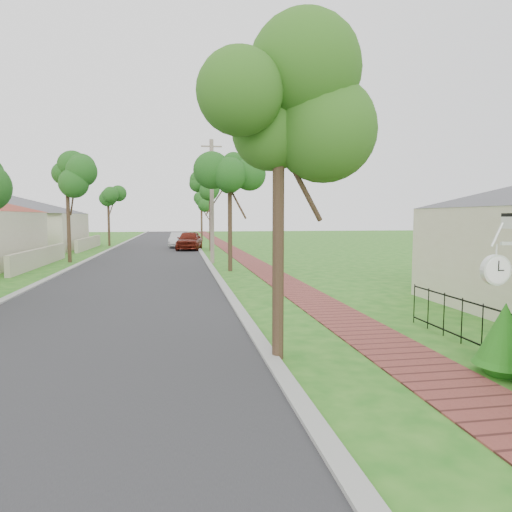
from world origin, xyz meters
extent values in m
plane|color=#216A19|center=(0.00, 0.00, 0.00)|extent=(160.00, 160.00, 0.00)
cube|color=#28282B|center=(-3.00, 20.00, 0.00)|extent=(7.00, 120.00, 0.02)
cube|color=#9E9E99|center=(0.65, 20.00, 0.00)|extent=(0.30, 120.00, 0.10)
cube|color=#9E9E99|center=(-6.65, 20.00, 0.00)|extent=(0.30, 120.00, 0.10)
cube|color=brown|center=(3.25, 20.00, 0.00)|extent=(1.50, 120.00, 0.03)
cylinder|color=black|center=(4.90, 0.67, 0.50)|extent=(0.02, 0.02, 1.00)
cylinder|color=black|center=(4.90, 1.33, 0.50)|extent=(0.02, 0.02, 1.00)
cylinder|color=black|center=(4.90, 2.00, 0.50)|extent=(0.02, 0.02, 1.00)
cylinder|color=black|center=(4.90, 2.67, 0.50)|extent=(0.02, 0.02, 1.00)
cylinder|color=black|center=(4.90, 3.33, 0.50)|extent=(0.02, 0.02, 1.00)
cylinder|color=black|center=(4.90, 4.00, 0.50)|extent=(0.02, 0.02, 1.00)
cylinder|color=#382619|center=(1.50, 16.00, 2.27)|extent=(0.22, 0.22, 4.55)
sphere|color=#124513|center=(1.50, 16.00, 4.68)|extent=(1.70, 1.70, 1.70)
cylinder|color=#382619|center=(1.50, 30.00, 2.45)|extent=(0.22, 0.22, 4.90)
sphere|color=#124513|center=(1.50, 30.00, 5.04)|extent=(1.70, 1.70, 1.70)
cylinder|color=#382619|center=(1.50, 44.00, 2.10)|extent=(0.22, 0.22, 4.20)
sphere|color=#124513|center=(1.50, 44.00, 4.32)|extent=(1.70, 1.70, 1.70)
cylinder|color=#382619|center=(-7.50, 22.00, 2.45)|extent=(0.22, 0.22, 4.90)
sphere|color=#124513|center=(-7.50, 22.00, 5.04)|extent=(1.70, 1.70, 1.70)
cylinder|color=#382619|center=(-7.50, 38.00, 2.27)|extent=(0.22, 0.22, 4.55)
sphere|color=#124513|center=(-7.50, 38.00, 4.68)|extent=(1.70, 1.70, 1.70)
sphere|color=#156C16|center=(4.45, 0.14, 0.27)|extent=(0.79, 0.79, 0.79)
cone|color=#156C16|center=(4.45, 0.14, 0.76)|extent=(0.89, 0.89, 0.99)
cube|color=#BFB299|center=(-8.60, 20.00, 0.50)|extent=(0.25, 10.00, 1.00)
cube|color=beige|center=(-15.00, 34.00, 1.50)|extent=(11.00, 10.00, 3.00)
pyramid|color=#4C4C51|center=(-15.00, 34.00, 3.80)|extent=(15.56, 15.56, 1.60)
cube|color=#BFB299|center=(-8.60, 34.00, 0.50)|extent=(0.25, 10.00, 1.00)
imported|color=#5F180E|center=(-0.16, 31.39, 0.78)|extent=(2.51, 4.80, 1.56)
imported|color=silver|center=(-1.00, 34.52, 0.66)|extent=(1.88, 4.16, 1.32)
cylinder|color=#382619|center=(0.80, 1.67, 2.28)|extent=(0.22, 0.22, 4.56)
sphere|color=#366C1F|center=(0.80, 1.67, 4.69)|extent=(2.27, 2.27, 2.27)
cylinder|color=gray|center=(0.90, 20.00, 3.58)|extent=(0.24, 0.24, 7.17)
cube|color=gray|center=(0.90, 20.00, 6.77)|extent=(1.20, 0.08, 0.08)
cylinder|color=white|center=(3.65, -0.60, 2.14)|extent=(0.02, 0.02, 0.33)
cylinder|color=white|center=(3.65, -0.60, 1.92)|extent=(0.47, 0.10, 0.47)
cylinder|color=white|center=(3.65, -0.66, 1.92)|extent=(0.40, 0.01, 0.40)
cylinder|color=white|center=(3.65, -0.54, 1.92)|extent=(0.40, 0.01, 0.40)
cube|color=black|center=(3.65, -0.67, 1.99)|extent=(0.01, 0.01, 0.16)
cube|color=black|center=(3.69, -0.67, 1.92)|extent=(0.10, 0.01, 0.02)
camera|label=1|loc=(-1.05, -6.71, 2.72)|focal=32.00mm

